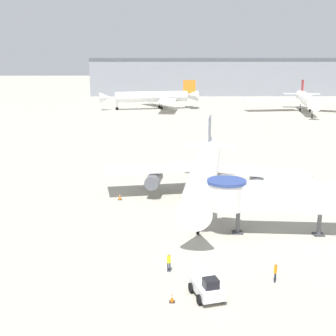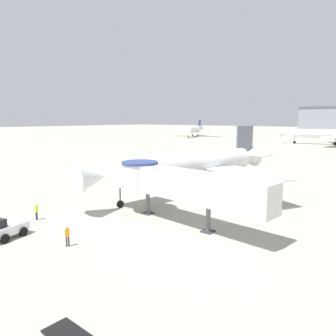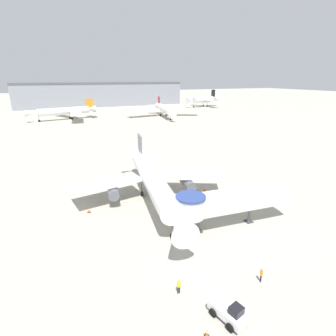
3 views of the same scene
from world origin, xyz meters
name	(u,v)px [view 2 (image 2 of 3)]	position (x,y,z in m)	size (l,w,h in m)	color
ground_plane	(199,197)	(0.00, 0.00, 0.00)	(800.00, 800.00, 0.00)	#A8A393
main_airplane	(193,165)	(-2.45, 1.98, 3.98)	(28.35, 33.35, 9.37)	white
jet_bridge	(177,183)	(4.50, -10.47, 4.13)	(18.38, 4.74, 5.80)	silver
pushback_tug_white	(6,229)	(-4.52, -23.70, 0.84)	(2.80, 3.90, 1.91)	silver
traffic_cone_port_wing	(138,180)	(-13.55, 1.88, 0.40)	(0.51, 0.51, 0.84)	black
traffic_cone_starboard_wing	(262,202)	(8.23, 1.72, 0.34)	(0.43, 0.43, 0.71)	black
ground_crew_marshaller	(36,211)	(-7.44, -19.22, 1.00)	(0.33, 0.23, 1.72)	#1E2338
ground_crew_wing_walker	(67,235)	(1.38, -21.27, 1.00)	(0.33, 0.39, 1.74)	#1E2338
background_jet_blue_tail	(194,129)	(-88.61, 123.86, 4.31)	(30.58, 33.21, 9.78)	white
background_jet_orange_tail	(329,134)	(-10.82, 109.05, 4.42)	(34.89, 36.04, 10.04)	white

